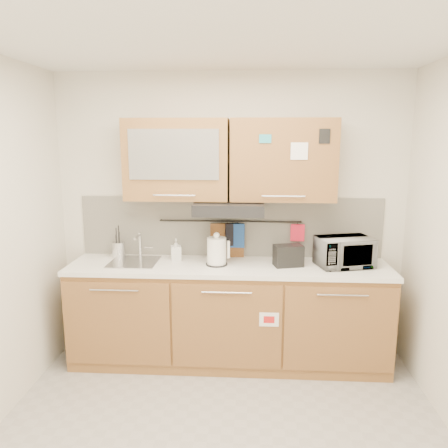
# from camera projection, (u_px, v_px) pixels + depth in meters

# --- Properties ---
(ceiling) EXTENTS (3.20, 3.20, 0.00)m
(ceiling) POSITION_uv_depth(u_px,v_px,m) (218.00, 28.00, 2.35)
(ceiling) COLOR white
(ceiling) RESTS_ON wall_back
(wall_back) EXTENTS (3.20, 0.00, 3.20)m
(wall_back) POSITION_uv_depth(u_px,v_px,m) (230.00, 216.00, 4.07)
(wall_back) COLOR silver
(wall_back) RESTS_ON ground
(base_cabinet) EXTENTS (2.80, 0.64, 0.88)m
(base_cabinet) POSITION_uv_depth(u_px,v_px,m) (228.00, 319.00, 3.95)
(base_cabinet) COLOR #A26A39
(base_cabinet) RESTS_ON floor
(countertop) EXTENTS (2.82, 0.62, 0.04)m
(countertop) POSITION_uv_depth(u_px,v_px,m) (229.00, 267.00, 3.85)
(countertop) COLOR white
(countertop) RESTS_ON base_cabinet
(backsplash) EXTENTS (2.80, 0.02, 0.56)m
(backsplash) POSITION_uv_depth(u_px,v_px,m) (230.00, 227.00, 4.08)
(backsplash) COLOR silver
(backsplash) RESTS_ON countertop
(upper_cabinets) EXTENTS (1.82, 0.37, 0.70)m
(upper_cabinets) POSITION_uv_depth(u_px,v_px,m) (229.00, 160.00, 3.79)
(upper_cabinets) COLOR #A26A39
(upper_cabinets) RESTS_ON wall_back
(range_hood) EXTENTS (0.60, 0.46, 0.10)m
(range_hood) POSITION_uv_depth(u_px,v_px,m) (229.00, 208.00, 3.80)
(range_hood) COLOR black
(range_hood) RESTS_ON upper_cabinets
(sink) EXTENTS (0.42, 0.40, 0.26)m
(sink) POSITION_uv_depth(u_px,v_px,m) (134.00, 262.00, 3.91)
(sink) COLOR silver
(sink) RESTS_ON countertop
(utensil_rail) EXTENTS (1.30, 0.02, 0.02)m
(utensil_rail) POSITION_uv_depth(u_px,v_px,m) (230.00, 221.00, 4.03)
(utensil_rail) COLOR black
(utensil_rail) RESTS_ON backsplash
(utensil_crock) EXTENTS (0.15, 0.15, 0.30)m
(utensil_crock) POSITION_uv_depth(u_px,v_px,m) (119.00, 250.00, 4.05)
(utensil_crock) COLOR silver
(utensil_crock) RESTS_ON countertop
(kettle) EXTENTS (0.22, 0.21, 0.29)m
(kettle) POSITION_uv_depth(u_px,v_px,m) (217.00, 252.00, 3.81)
(kettle) COLOR white
(kettle) RESTS_ON countertop
(toaster) EXTENTS (0.27, 0.20, 0.19)m
(toaster) POSITION_uv_depth(u_px,v_px,m) (288.00, 255.00, 3.79)
(toaster) COLOR black
(toaster) RESTS_ON countertop
(microwave) EXTENTS (0.52, 0.42, 0.25)m
(microwave) POSITION_uv_depth(u_px,v_px,m) (344.00, 252.00, 3.78)
(microwave) COLOR #999999
(microwave) RESTS_ON countertop
(soap_bottle) EXTENTS (0.11, 0.11, 0.20)m
(soap_bottle) POSITION_uv_depth(u_px,v_px,m) (176.00, 250.00, 3.96)
(soap_bottle) COLOR #999999
(soap_bottle) RESTS_ON countertop
(cutting_board) EXTENTS (0.31, 0.05, 0.39)m
(cutting_board) POSITION_uv_depth(u_px,v_px,m) (227.00, 244.00, 4.06)
(cutting_board) COLOR brown
(cutting_board) RESTS_ON utensil_rail
(oven_mitt) EXTENTS (0.14, 0.04, 0.22)m
(oven_mitt) POSITION_uv_depth(u_px,v_px,m) (237.00, 235.00, 4.04)
(oven_mitt) COLOR #204893
(oven_mitt) RESTS_ON utensil_rail
(dark_pouch) EXTENTS (0.14, 0.08, 0.21)m
(dark_pouch) POSITION_uv_depth(u_px,v_px,m) (232.00, 235.00, 4.04)
(dark_pouch) COLOR black
(dark_pouch) RESTS_ON utensil_rail
(pot_holder) EXTENTS (0.13, 0.03, 0.16)m
(pot_holder) POSITION_uv_depth(u_px,v_px,m) (297.00, 233.00, 4.00)
(pot_holder) COLOR red
(pot_holder) RESTS_ON utensil_rail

